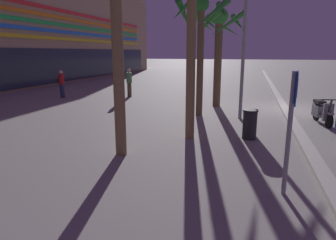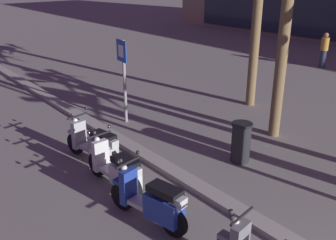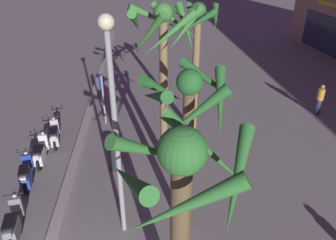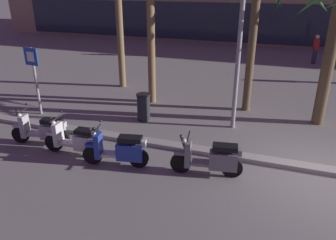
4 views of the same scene
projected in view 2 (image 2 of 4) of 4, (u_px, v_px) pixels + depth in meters
The scene contains 6 objects.
scooter_silver_second_in_line at pixel (95, 145), 8.74m from camera, with size 1.77×0.66×1.17m.
scooter_white_mid_front at pixel (117, 170), 7.67m from camera, with size 1.80×0.56×1.17m.
scooter_blue_lead_nearest at pixel (152, 202), 6.59m from camera, with size 1.74×0.66×1.17m.
crossing_sign at pixel (124, 72), 10.76m from camera, with size 0.60×0.16×2.40m.
pedestrian_window_shopping at pixel (324, 49), 17.25m from camera, with size 0.44×0.41×1.59m.
litter_bin at pixel (241, 142), 8.82m from camera, with size 0.48×0.48×0.95m.
Camera 2 is at (-0.55, -4.43, 4.17)m, focal length 41.01 mm.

